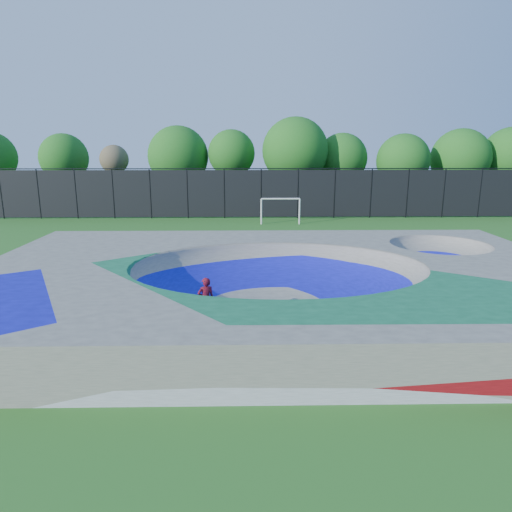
{
  "coord_description": "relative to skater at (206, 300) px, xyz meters",
  "views": [
    {
      "loc": [
        -1.11,
        -16.27,
        5.74
      ],
      "look_at": [
        -0.75,
        3.0,
        1.1
      ],
      "focal_mm": 32.0,
      "sensor_mm": 36.0,
      "label": 1
    }
  ],
  "objects": [
    {
      "name": "treeline",
      "position": [
        5.43,
        28.14,
        4.1
      ],
      "size": [
        52.97,
        7.38,
        8.32
      ],
      "color": "#4F3127",
      "rests_on": "ground"
    },
    {
      "name": "fence",
      "position": [
        2.51,
        22.82,
        1.33
      ],
      "size": [
        48.09,
        0.09,
        4.04
      ],
      "color": "black",
      "rests_on": "ground"
    },
    {
      "name": "skater",
      "position": [
        0.0,
        0.0,
        0.0
      ],
      "size": [
        0.65,
        0.53,
        1.54
      ],
      "primitive_type": "imported",
      "rotation": [
        0.0,
        0.0,
        3.47
      ],
      "color": "#B30E24",
      "rests_on": "ground"
    },
    {
      "name": "soccer_goal",
      "position": [
        3.88,
        19.71,
        0.61
      ],
      "size": [
        3.0,
        0.12,
        1.98
      ],
      "color": "silver",
      "rests_on": "ground"
    },
    {
      "name": "skate_deck",
      "position": [
        2.51,
        1.82,
        -0.02
      ],
      "size": [
        22.0,
        14.0,
        1.5
      ],
      "primitive_type": "cube",
      "color": "gray",
      "rests_on": "ground"
    },
    {
      "name": "skateboard",
      "position": [
        0.0,
        0.0,
        -0.74
      ],
      "size": [
        0.81,
        0.47,
        0.05
      ],
      "primitive_type": "cube",
      "rotation": [
        0.0,
        0.0,
        0.34
      ],
      "color": "black",
      "rests_on": "ground"
    },
    {
      "name": "ground",
      "position": [
        2.51,
        1.82,
        -0.77
      ],
      "size": [
        120.0,
        120.0,
        0.0
      ],
      "primitive_type": "plane",
      "color": "#225D19",
      "rests_on": "ground"
    }
  ]
}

